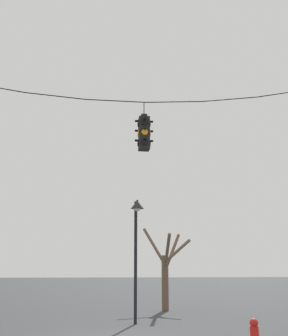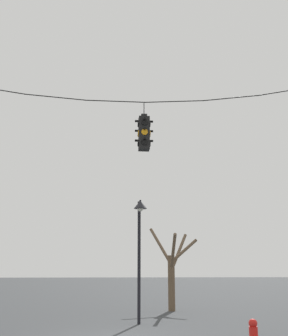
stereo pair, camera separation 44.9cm
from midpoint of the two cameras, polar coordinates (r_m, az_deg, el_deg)
The scene contains 5 objects.
span_wire at distance 13.80m, azimuth -2.85°, elevation 10.02°, with size 13.33×0.03×0.81m.
traffic_light_over_intersection at distance 13.39m, azimuth 0.96°, elevation 4.75°, with size 0.58×0.58×1.61m.
street_lamp at distance 16.25m, azimuth 0.23°, elevation -8.19°, with size 0.50×0.87×4.59m.
bare_tree at distance 21.72m, azimuth 4.46°, elevation -13.53°, with size 2.43×2.92×4.14m.
fire_hydrant at distance 11.79m, azimuth 15.76°, elevation -20.86°, with size 0.22×0.30×0.75m.
Camera 2 is at (-0.25, -12.89, 1.97)m, focal length 45.00 mm.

